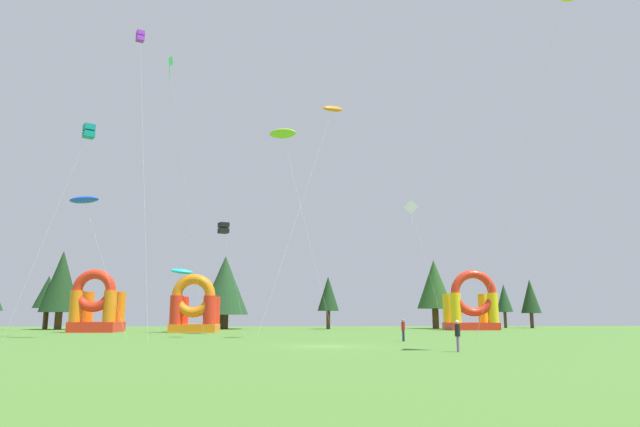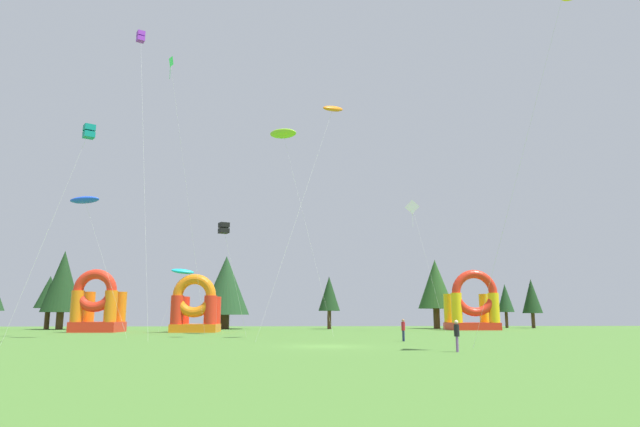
# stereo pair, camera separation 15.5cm
# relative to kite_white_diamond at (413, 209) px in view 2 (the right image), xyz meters

# --- Properties ---
(ground_plane) EXTENTS (120.00, 120.00, 0.00)m
(ground_plane) POSITION_rel_kite_white_diamond_xyz_m (-12.58, -31.57, -14.53)
(ground_plane) COLOR #47752D
(kite_white_diamond) EXTENTS (2.80, 5.27, 15.24)m
(kite_white_diamond) POSITION_rel_kite_white_diamond_xyz_m (0.00, 0.00, 0.00)
(kite_white_diamond) COLOR white
(kite_white_diamond) RESTS_ON ground_plane
(kite_blue_parafoil) EXTENTS (5.75, 1.47, 11.72)m
(kite_blue_parafoil) POSITION_rel_kite_white_diamond_xyz_m (-32.01, -18.89, -3.23)
(kite_blue_parafoil) COLOR blue
(kite_blue_parafoil) RESTS_ON ground_plane
(kite_purple_box) EXTENTS (4.25, 7.31, 26.96)m
(kite_purple_box) POSITION_rel_kite_white_diamond_xyz_m (-28.39, -18.36, 11.81)
(kite_purple_box) COLOR purple
(kite_purple_box) RESTS_ON ground_plane
(kite_green_diamond) EXTENTS (4.15, 3.30, 26.71)m
(kite_green_diamond) POSITION_rel_kite_white_diamond_xyz_m (-26.68, -13.68, 11.23)
(kite_green_diamond) COLOR green
(kite_green_diamond) RESTS_ON ground_plane
(kite_lime_parafoil) EXTENTS (6.50, 5.80, 20.73)m
(kite_lime_parafoil) POSITION_rel_kite_white_diamond_xyz_m (-15.63, -11.38, 5.39)
(kite_lime_parafoil) COLOR #8CD826
(kite_lime_parafoil) RESTS_ON ground_plane
(kite_cyan_parafoil) EXTENTS (3.44, 1.61, 6.91)m
(kite_cyan_parafoil) POSITION_rel_kite_white_diamond_xyz_m (-26.31, -4.88, -8.09)
(kite_cyan_parafoil) COLOR #19B7CC
(kite_cyan_parafoil) RESTS_ON ground_plane
(kite_teal_box) EXTENTS (3.98, 2.75, 15.01)m
(kite_teal_box) POSITION_rel_kite_white_diamond_xyz_m (-29.01, -27.18, -0.02)
(kite_teal_box) COLOR #0C7F7A
(kite_teal_box) RESTS_ON ground_plane
(kite_black_box) EXTENTS (2.57, 1.63, 9.55)m
(kite_black_box) POSITION_rel_kite_white_diamond_xyz_m (-20.43, -18.48, -5.45)
(kite_black_box) COLOR black
(kite_black_box) RESTS_ON ground_plane
(kite_orange_parafoil) EXTENTS (6.98, 6.13, 19.57)m
(kite_orange_parafoil) POSITION_rel_kite_white_diamond_xyz_m (-11.30, -21.05, 4.40)
(kite_orange_parafoil) COLOR orange
(kite_orange_parafoil) RESTS_ON ground_plane
(person_far_side) EXTENTS (0.32, 0.32, 1.55)m
(person_far_side) POSITION_rel_kite_white_diamond_xyz_m (-6.71, -25.49, -13.61)
(person_far_side) COLOR navy
(person_far_side) RESTS_ON ground_plane
(person_midfield) EXTENTS (0.36, 0.36, 1.58)m
(person_midfield) POSITION_rel_kite_white_diamond_xyz_m (-6.32, -37.01, -13.59)
(person_midfield) COLOR #724C8C
(person_midfield) RESTS_ON ground_plane
(inflatable_blue_arch) EXTENTS (4.88, 4.90, 6.17)m
(inflatable_blue_arch) POSITION_rel_kite_white_diamond_xyz_m (-24.97, -3.65, -12.24)
(inflatable_blue_arch) COLOR orange
(inflatable_blue_arch) RESTS_ON ground_plane
(inflatable_red_slide) EXTENTS (5.95, 4.66, 7.35)m
(inflatable_red_slide) POSITION_rel_kite_white_diamond_xyz_m (7.98, 3.49, -11.77)
(inflatable_red_slide) COLOR red
(inflatable_red_slide) RESTS_ON ground_plane
(inflatable_yellow_castle) EXTENTS (4.84, 4.75, 6.71)m
(inflatable_yellow_castle) POSITION_rel_kite_white_diamond_xyz_m (-35.67, -2.87, -12.04)
(inflatable_yellow_castle) COLOR red
(inflatable_yellow_castle) RESTS_ON ground_plane
(tree_row_1) EXTENTS (3.50, 3.50, 6.91)m
(tree_row_1) POSITION_rel_kite_white_diamond_xyz_m (-46.33, 9.99, -9.78)
(tree_row_1) COLOR #4C331E
(tree_row_1) RESTS_ON ground_plane
(tree_row_2) EXTENTS (4.95, 4.95, 10.14)m
(tree_row_2) POSITION_rel_kite_white_diamond_xyz_m (-44.29, 8.95, -8.41)
(tree_row_2) COLOR #4C331E
(tree_row_2) RESTS_ON ground_plane
(tree_row_3) EXTENTS (6.38, 6.38, 9.72)m
(tree_row_3) POSITION_rel_kite_white_diamond_xyz_m (-23.36, 10.38, -8.78)
(tree_row_3) COLOR #4C331E
(tree_row_3) RESTS_ON ground_plane
(tree_row_4) EXTENTS (2.87, 2.87, 6.96)m
(tree_row_4) POSITION_rel_kite_white_diamond_xyz_m (-9.49, 9.57, -9.92)
(tree_row_4) COLOR #4C331E
(tree_row_4) RESTS_ON ground_plane
(tree_row_5) EXTENTS (4.85, 4.85, 9.38)m
(tree_row_5) POSITION_rel_kite_white_diamond_xyz_m (5.30, 10.72, -8.55)
(tree_row_5) COLOR #4C331E
(tree_row_5) RESTS_ON ground_plane
(tree_row_6) EXTENTS (2.36, 2.36, 6.27)m
(tree_row_6) POSITION_rel_kite_white_diamond_xyz_m (16.44, 14.32, -10.33)
(tree_row_6) COLOR #4C331E
(tree_row_6) RESTS_ON ground_plane
(tree_row_7) EXTENTS (2.80, 2.80, 6.93)m
(tree_row_7) POSITION_rel_kite_white_diamond_xyz_m (19.94, 13.38, -10.07)
(tree_row_7) COLOR #4C331E
(tree_row_7) RESTS_ON ground_plane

